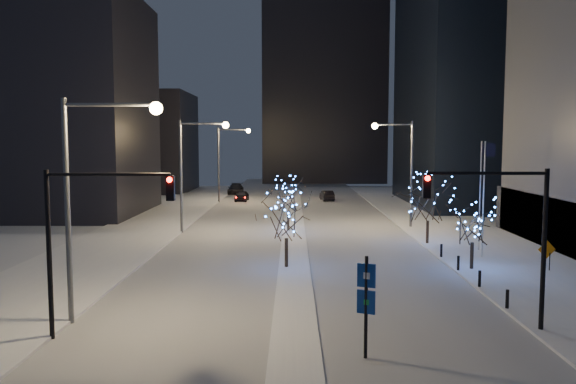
{
  "coord_description": "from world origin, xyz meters",
  "views": [
    {
      "loc": [
        -0.07,
        -22.38,
        8.12
      ],
      "look_at": [
        -0.39,
        12.22,
        5.0
      ],
      "focal_mm": 35.0,
      "sensor_mm": 36.0,
      "label": 1
    }
  ],
  "objects_px": {
    "street_lamp_w_far": "(226,154)",
    "construction_sign": "(547,252)",
    "holiday_tree_plaza_near": "(473,223)",
    "wayfinding_sign": "(366,296)",
    "street_lamp_w_near": "(91,179)",
    "car_far": "(236,189)",
    "holiday_tree_plaza_far": "(428,200)",
    "car_mid": "(327,196)",
    "holiday_tree_median_near": "(286,217)",
    "traffic_signal_east": "(508,222)",
    "street_lamp_w_mid": "(193,160)",
    "traffic_signal_west": "(86,225)",
    "car_near": "(242,196)",
    "holiday_tree_median_far": "(288,195)",
    "street_lamp_east": "(402,159)"
  },
  "relations": [
    {
      "from": "traffic_signal_east",
      "to": "holiday_tree_plaza_far",
      "type": "xyz_separation_m",
      "value": [
        1.56,
        20.34,
        -1.16
      ]
    },
    {
      "from": "street_lamp_w_mid",
      "to": "holiday_tree_plaza_far",
      "type": "xyz_separation_m",
      "value": [
        19.44,
        -5.67,
        -2.9
      ]
    },
    {
      "from": "holiday_tree_median_near",
      "to": "construction_sign",
      "type": "bearing_deg",
      "value": -3.12
    },
    {
      "from": "street_lamp_w_far",
      "to": "holiday_tree_plaza_near",
      "type": "height_order",
      "value": "street_lamp_w_far"
    },
    {
      "from": "street_lamp_w_mid",
      "to": "car_near",
      "type": "relative_size",
      "value": 2.4
    },
    {
      "from": "car_far",
      "to": "holiday_tree_median_near",
      "type": "relative_size",
      "value": 1.11
    },
    {
      "from": "street_lamp_w_mid",
      "to": "holiday_tree_median_far",
      "type": "relative_size",
      "value": 2.07
    },
    {
      "from": "traffic_signal_west",
      "to": "car_far",
      "type": "xyz_separation_m",
      "value": [
        -0.56,
        64.35,
        -3.97
      ]
    },
    {
      "from": "car_mid",
      "to": "construction_sign",
      "type": "xyz_separation_m",
      "value": [
        11.05,
        -42.65,
        0.59
      ]
    },
    {
      "from": "wayfinding_sign",
      "to": "holiday_tree_median_far",
      "type": "bearing_deg",
      "value": 120.03
    },
    {
      "from": "street_lamp_w_near",
      "to": "construction_sign",
      "type": "height_order",
      "value": "street_lamp_w_near"
    },
    {
      "from": "street_lamp_w_far",
      "to": "construction_sign",
      "type": "distance_m",
      "value": 47.26
    },
    {
      "from": "street_lamp_w_far",
      "to": "wayfinding_sign",
      "type": "distance_m",
      "value": 55.34
    },
    {
      "from": "construction_sign",
      "to": "traffic_signal_east",
      "type": "bearing_deg",
      "value": -127.82
    },
    {
      "from": "holiday_tree_plaza_far",
      "to": "holiday_tree_median_far",
      "type": "bearing_deg",
      "value": 150.11
    },
    {
      "from": "holiday_tree_median_far",
      "to": "construction_sign",
      "type": "bearing_deg",
      "value": -44.17
    },
    {
      "from": "street_lamp_w_far",
      "to": "holiday_tree_plaza_far",
      "type": "bearing_deg",
      "value": -57.63
    },
    {
      "from": "traffic_signal_west",
      "to": "car_mid",
      "type": "relative_size",
      "value": 1.66
    },
    {
      "from": "holiday_tree_plaza_near",
      "to": "street_lamp_east",
      "type": "bearing_deg",
      "value": 93.51
    },
    {
      "from": "street_lamp_w_mid",
      "to": "street_lamp_w_far",
      "type": "distance_m",
      "value": 25.0
    },
    {
      "from": "traffic_signal_east",
      "to": "holiday_tree_plaza_far",
      "type": "distance_m",
      "value": 20.43
    },
    {
      "from": "holiday_tree_plaza_near",
      "to": "wayfinding_sign",
      "type": "height_order",
      "value": "holiday_tree_plaza_near"
    },
    {
      "from": "street_lamp_w_far",
      "to": "holiday_tree_plaza_near",
      "type": "distance_m",
      "value": 44.52
    },
    {
      "from": "car_near",
      "to": "holiday_tree_median_near",
      "type": "bearing_deg",
      "value": -78.74
    },
    {
      "from": "street_lamp_w_mid",
      "to": "holiday_tree_plaza_near",
      "type": "relative_size",
      "value": 2.28
    },
    {
      "from": "car_near",
      "to": "holiday_tree_plaza_far",
      "type": "height_order",
      "value": "holiday_tree_plaza_far"
    },
    {
      "from": "street_lamp_east",
      "to": "holiday_tree_plaza_far",
      "type": "relative_size",
      "value": 1.77
    },
    {
      "from": "car_mid",
      "to": "wayfinding_sign",
      "type": "xyz_separation_m",
      "value": [
        -1.95,
        -56.58,
        1.7
      ]
    },
    {
      "from": "street_lamp_w_near",
      "to": "holiday_tree_plaza_near",
      "type": "distance_m",
      "value": 22.9
    },
    {
      "from": "holiday_tree_median_near",
      "to": "construction_sign",
      "type": "distance_m",
      "value": 16.3
    },
    {
      "from": "street_lamp_w_mid",
      "to": "traffic_signal_west",
      "type": "xyz_separation_m",
      "value": [
        0.5,
        -27.0,
        -1.74
      ]
    },
    {
      "from": "car_near",
      "to": "holiday_tree_median_far",
      "type": "relative_size",
      "value": 0.86
    },
    {
      "from": "holiday_tree_median_far",
      "to": "wayfinding_sign",
      "type": "height_order",
      "value": "holiday_tree_median_far"
    },
    {
      "from": "car_mid",
      "to": "holiday_tree_median_near",
      "type": "xyz_separation_m",
      "value": [
        -5.09,
        -41.77,
        2.68
      ]
    },
    {
      "from": "traffic_signal_west",
      "to": "car_mid",
      "type": "bearing_deg",
      "value": 76.58
    },
    {
      "from": "street_lamp_w_near",
      "to": "street_lamp_east",
      "type": "relative_size",
      "value": 1.0
    },
    {
      "from": "street_lamp_w_mid",
      "to": "traffic_signal_east",
      "type": "height_order",
      "value": "street_lamp_w_mid"
    },
    {
      "from": "street_lamp_east",
      "to": "car_near",
      "type": "xyz_separation_m",
      "value": [
        -17.17,
        23.83,
        -5.74
      ]
    },
    {
      "from": "street_lamp_w_mid",
      "to": "car_far",
      "type": "relative_size",
      "value": 1.83
    },
    {
      "from": "traffic_signal_east",
      "to": "car_near",
      "type": "relative_size",
      "value": 1.68
    },
    {
      "from": "traffic_signal_east",
      "to": "holiday_tree_plaza_far",
      "type": "bearing_deg",
      "value": 85.61
    },
    {
      "from": "street_lamp_w_far",
      "to": "holiday_tree_plaza_far",
      "type": "xyz_separation_m",
      "value": [
        19.44,
        -30.67,
        -2.9
      ]
    },
    {
      "from": "street_lamp_w_near",
      "to": "construction_sign",
      "type": "relative_size",
      "value": 5.31
    },
    {
      "from": "street_lamp_w_mid",
      "to": "holiday_tree_plaza_near",
      "type": "distance_m",
      "value": 25.07
    },
    {
      "from": "street_lamp_w_near",
      "to": "street_lamp_w_far",
      "type": "distance_m",
      "value": 50.0
    },
    {
      "from": "car_near",
      "to": "holiday_tree_median_far",
      "type": "xyz_separation_m",
      "value": [
        6.59,
        -26.18,
        2.6
      ]
    },
    {
      "from": "car_far",
      "to": "holiday_tree_median_near",
      "type": "xyz_separation_m",
      "value": [
        8.5,
        -51.49,
        2.59
      ]
    },
    {
      "from": "car_far",
      "to": "holiday_tree_plaza_far",
      "type": "distance_m",
      "value": 47.31
    },
    {
      "from": "traffic_signal_west",
      "to": "wayfinding_sign",
      "type": "relative_size",
      "value": 1.8
    },
    {
      "from": "traffic_signal_west",
      "to": "holiday_tree_plaza_far",
      "type": "relative_size",
      "value": 1.24
    }
  ]
}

